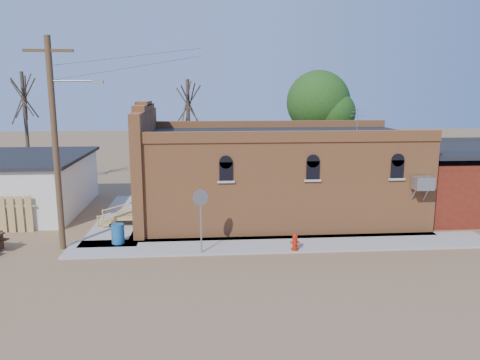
{
  "coord_description": "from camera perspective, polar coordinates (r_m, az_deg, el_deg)",
  "views": [
    {
      "loc": [
        -1.99,
        -18.87,
        6.9
      ],
      "look_at": [
        -0.2,
        3.96,
        2.4
      ],
      "focal_mm": 35.0,
      "sensor_mm": 36.0,
      "label": 1
    }
  ],
  "objects": [
    {
      "name": "red_shed",
      "position": [
        28.23,
        24.15,
        0.7
      ],
      "size": [
        5.4,
        6.4,
        4.3
      ],
      "color": "#611810",
      "rests_on": "ground"
    },
    {
      "name": "ground",
      "position": [
        20.19,
        1.47,
        -8.87
      ],
      "size": [
        120.0,
        120.0,
        0.0
      ],
      "primitive_type": "plane",
      "color": "brown",
      "rests_on": "ground"
    },
    {
      "name": "fire_hydrant",
      "position": [
        20.3,
        6.72,
        -7.5
      ],
      "size": [
        0.43,
        0.42,
        0.74
      ],
      "rotation": [
        0.0,
        0.0,
        -0.32
      ],
      "color": "#A31F09",
      "rests_on": "sidewalk_south"
    },
    {
      "name": "sidewalk_south",
      "position": [
        21.21,
        5.29,
        -7.8
      ],
      "size": [
        19.0,
        2.2,
        0.08
      ],
      "primitive_type": "cube",
      "color": "#9E9991",
      "rests_on": "ground"
    },
    {
      "name": "utility_pole",
      "position": [
        21.1,
        -21.48,
        4.56
      ],
      "size": [
        3.12,
        0.26,
        9.0
      ],
      "color": "#45301B",
      "rests_on": "ground"
    },
    {
      "name": "tree_leafy",
      "position": [
        33.35,
        9.51,
        9.31
      ],
      "size": [
        4.4,
        4.4,
        8.15
      ],
      "color": "#4E3D2C",
      "rests_on": "ground"
    },
    {
      "name": "tree_bare_far",
      "position": [
        35.0,
        -24.89,
        9.22
      ],
      "size": [
        2.8,
        2.8,
        8.16
      ],
      "color": "#4E3D2C",
      "rests_on": "ground"
    },
    {
      "name": "trash_barrel",
      "position": [
        21.69,
        -14.66,
        -6.36
      ],
      "size": [
        0.76,
        0.76,
        0.88
      ],
      "primitive_type": "cylinder",
      "rotation": [
        0.0,
        0.0,
        -0.42
      ],
      "color": "#1A5385",
      "rests_on": "sidewalk_west"
    },
    {
      "name": "sidewalk_west",
      "position": [
        26.15,
        -13.84,
        -4.42
      ],
      "size": [
        2.6,
        10.0,
        0.08
      ],
      "primitive_type": "cube",
      "color": "#9E9991",
      "rests_on": "ground"
    },
    {
      "name": "tree_bare_near",
      "position": [
        31.9,
        -6.37,
        9.37
      ],
      "size": [
        2.8,
        2.8,
        7.65
      ],
      "color": "#4E3D2C",
      "rests_on": "ground"
    },
    {
      "name": "brick_bar",
      "position": [
        25.05,
        3.94,
        0.6
      ],
      "size": [
        16.4,
        7.97,
        6.3
      ],
      "color": "#C3713B",
      "rests_on": "ground"
    },
    {
      "name": "stop_sign",
      "position": [
        19.44,
        -4.81,
        -2.89
      ],
      "size": [
        0.66,
        0.46,
        2.77
      ],
      "rotation": [
        0.0,
        0.0,
        0.14
      ],
      "color": "#96979C",
      "rests_on": "sidewalk_south"
    }
  ]
}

